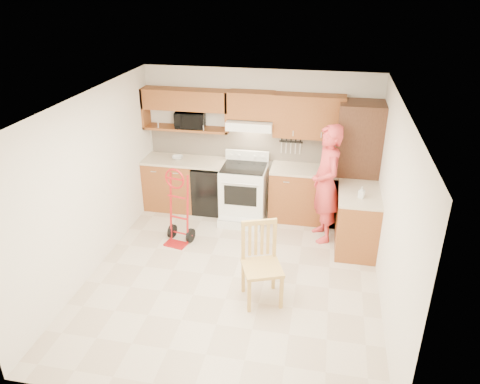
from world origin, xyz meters
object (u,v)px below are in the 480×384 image
(microwave, at_px, (190,120))
(hand_truck, at_px, (177,210))
(person, at_px, (326,184))
(range, at_px, (243,189))
(dining_chair, at_px, (262,265))

(microwave, relative_size, hand_truck, 0.44)
(person, distance_m, hand_truck, 2.35)
(range, xyz_separation_m, hand_truck, (-0.86, -1.00, 0.01))
(range, height_order, dining_chair, range)
(range, bearing_deg, microwave, 161.46)
(person, bearing_deg, microwave, -124.99)
(dining_chair, bearing_deg, person, 46.59)
(microwave, height_order, person, person)
(microwave, distance_m, person, 2.57)
(hand_truck, distance_m, dining_chair, 1.91)
(person, height_order, hand_truck, person)
(range, xyz_separation_m, dining_chair, (0.66, -2.16, -0.03))
(person, xyz_separation_m, dining_chair, (-0.72, -1.76, -0.41))
(person, bearing_deg, hand_truck, -92.73)
(microwave, xyz_separation_m, dining_chair, (1.65, -2.50, -1.09))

